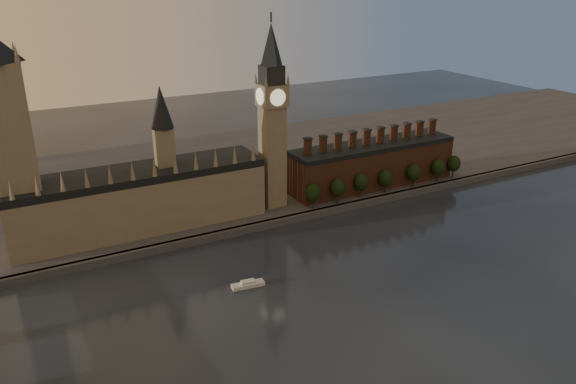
% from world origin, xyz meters
% --- Properties ---
extents(ground, '(900.00, 900.00, 0.00)m').
position_xyz_m(ground, '(0.00, 0.00, 0.00)').
color(ground, black).
rests_on(ground, ground).
extents(north_bank, '(900.00, 182.00, 4.00)m').
position_xyz_m(north_bank, '(0.00, 178.04, 2.00)').
color(north_bank, '#4A4A4F').
rests_on(north_bank, ground).
extents(palace_of_westminster, '(130.00, 30.30, 74.00)m').
position_xyz_m(palace_of_westminster, '(-64.41, 114.91, 21.63)').
color(palace_of_westminster, '#80725B').
rests_on(palace_of_westminster, north_bank).
extents(victoria_tower, '(24.00, 24.00, 108.00)m').
position_xyz_m(victoria_tower, '(-120.00, 115.00, 59.09)').
color(victoria_tower, '#80725B').
rests_on(victoria_tower, north_bank).
extents(big_ben, '(15.00, 15.00, 107.00)m').
position_xyz_m(big_ben, '(10.00, 110.00, 56.83)').
color(big_ben, '#80725B').
rests_on(big_ben, north_bank).
extents(chimney_block, '(110.00, 25.00, 37.00)m').
position_xyz_m(chimney_block, '(80.00, 110.00, 17.82)').
color(chimney_block, brown).
rests_on(chimney_block, north_bank).
extents(embankment_tree_0, '(8.60, 8.60, 14.88)m').
position_xyz_m(embankment_tree_0, '(27.44, 94.13, 13.47)').
color(embankment_tree_0, black).
rests_on(embankment_tree_0, north_bank).
extents(embankment_tree_1, '(8.60, 8.60, 14.88)m').
position_xyz_m(embankment_tree_1, '(44.12, 93.73, 13.47)').
color(embankment_tree_1, black).
rests_on(embankment_tree_1, north_bank).
extents(embankment_tree_2, '(8.60, 8.60, 14.88)m').
position_xyz_m(embankment_tree_2, '(61.45, 95.37, 13.47)').
color(embankment_tree_2, black).
rests_on(embankment_tree_2, north_bank).
extents(embankment_tree_3, '(8.60, 8.60, 14.88)m').
position_xyz_m(embankment_tree_3, '(78.84, 94.21, 13.47)').
color(embankment_tree_3, black).
rests_on(embankment_tree_3, north_bank).
extents(embankment_tree_4, '(8.60, 8.60, 14.88)m').
position_xyz_m(embankment_tree_4, '(100.27, 93.56, 13.47)').
color(embankment_tree_4, black).
rests_on(embankment_tree_4, north_bank).
extents(embankment_tree_5, '(8.60, 8.60, 14.88)m').
position_xyz_m(embankment_tree_5, '(120.48, 93.78, 13.47)').
color(embankment_tree_5, black).
rests_on(embankment_tree_5, north_bank).
extents(embankment_tree_6, '(8.60, 8.60, 14.88)m').
position_xyz_m(embankment_tree_6, '(135.02, 94.93, 13.47)').
color(embankment_tree_6, black).
rests_on(embankment_tree_6, north_bank).
extents(river_boat, '(15.06, 5.92, 2.93)m').
position_xyz_m(river_boat, '(-38.30, 38.98, 1.12)').
color(river_boat, silver).
rests_on(river_boat, ground).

